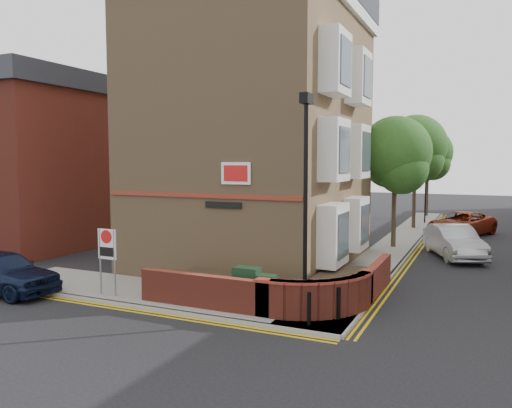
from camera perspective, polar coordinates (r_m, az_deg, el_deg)
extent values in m
plane|color=black|center=(14.37, -2.27, -13.48)|extent=(120.00, 120.00, 0.00)
cube|color=gray|center=(17.33, -10.50, -10.12)|extent=(13.00, 3.00, 0.12)
cube|color=gray|center=(28.81, 16.04, -4.17)|extent=(2.00, 32.00, 0.12)
cube|color=gray|center=(16.17, -13.62, -11.28)|extent=(13.00, 0.15, 0.12)
cube|color=gray|center=(28.68, 18.02, -4.26)|extent=(0.15, 32.00, 0.12)
cube|color=gold|center=(16.00, -14.18, -11.67)|extent=(13.00, 0.28, 0.01)
cube|color=gold|center=(28.66, 18.51, -4.39)|extent=(0.28, 32.00, 0.01)
cube|color=#8F6F4C|center=(22.17, 0.15, 7.75)|extent=(8.00, 10.00, 11.00)
cube|color=maroon|center=(17.73, -6.61, 0.97)|extent=(7.80, 0.06, 0.15)
cube|color=white|center=(16.95, -2.31, 3.53)|extent=(1.10, 0.05, 0.75)
cube|color=black|center=(17.25, -3.78, -0.12)|extent=(1.40, 0.04, 0.22)
cylinder|color=black|center=(14.19, 5.67, -0.83)|extent=(0.12, 0.12, 6.00)
cylinder|color=black|center=(14.68, 5.58, -10.98)|extent=(0.20, 0.20, 0.80)
cube|color=black|center=(14.22, 5.78, 11.90)|extent=(0.25, 0.50, 0.30)
cube|color=black|center=(15.41, -1.07, -9.41)|extent=(0.80, 0.45, 1.20)
cube|color=black|center=(14.84, 1.24, -10.18)|extent=(0.55, 0.40, 1.10)
cylinder|color=black|center=(13.81, 6.07, -11.80)|extent=(0.11, 0.11, 0.90)
cylinder|color=black|center=(14.38, 9.42, -11.15)|extent=(0.11, 0.11, 0.90)
cylinder|color=slate|center=(17.41, -17.36, -6.28)|extent=(0.06, 0.06, 2.20)
cylinder|color=slate|center=(17.02, -15.85, -6.50)|extent=(0.06, 0.06, 2.20)
cube|color=white|center=(17.10, -16.66, -4.41)|extent=(0.72, 0.04, 1.00)
cylinder|color=red|center=(17.04, -16.75, -3.60)|extent=(0.44, 0.02, 0.44)
cube|color=maroon|center=(29.24, -21.83, 3.55)|extent=(6.00, 10.00, 8.00)
cube|color=#2B2C33|center=(29.50, -22.12, 12.32)|extent=(6.40, 10.40, 1.00)
cylinder|color=#382B1E|center=(26.57, 15.51, 0.15)|extent=(0.24, 0.24, 4.55)
sphere|color=#25541C|center=(26.48, 15.64, 5.77)|extent=(3.64, 3.64, 3.64)
sphere|color=#25541C|center=(26.13, 16.36, 3.91)|extent=(2.60, 2.60, 2.60)
sphere|color=#25541C|center=(26.92, 15.12, 4.80)|extent=(2.86, 2.86, 2.86)
cylinder|color=#382B1E|center=(34.46, 17.64, 1.58)|extent=(0.24, 0.24, 5.04)
sphere|color=#25541C|center=(34.42, 17.77, 6.37)|extent=(4.03, 4.03, 4.03)
sphere|color=#25541C|center=(34.06, 18.34, 4.80)|extent=(2.88, 2.88, 2.88)
sphere|color=#25541C|center=(34.84, 17.34, 5.53)|extent=(3.17, 3.17, 3.17)
cylinder|color=#382B1E|center=(42.40, 18.97, 1.95)|extent=(0.24, 0.24, 4.76)
sphere|color=#25541C|center=(42.36, 19.08, 5.63)|extent=(3.81, 3.81, 3.81)
sphere|color=#25541C|center=(42.02, 19.54, 4.41)|extent=(2.72, 2.72, 2.72)
sphere|color=#25541C|center=(42.78, 18.71, 4.99)|extent=(2.99, 2.99, 2.99)
cylinder|color=black|center=(37.45, 18.78, 0.39)|extent=(0.10, 0.10, 3.20)
imported|color=black|center=(37.35, 18.87, 3.60)|extent=(0.20, 0.16, 1.00)
imported|color=black|center=(19.36, -27.12, -6.90)|extent=(4.40, 1.78, 1.50)
imported|color=#9DA0A4|center=(25.16, 21.70, -4.03)|extent=(3.24, 4.89, 1.52)
imported|color=maroon|center=(32.66, 22.41, -2.11)|extent=(4.31, 5.78, 1.46)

